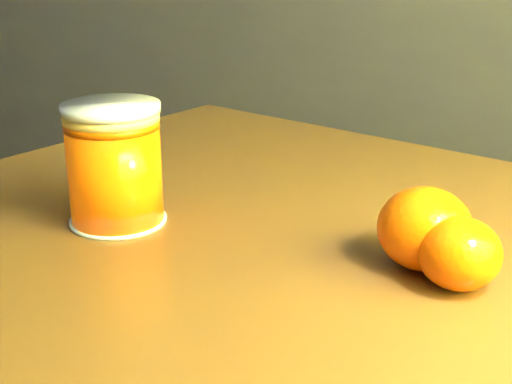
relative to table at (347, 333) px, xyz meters
The scene contains 5 objects.
kitchen_counter 1.51m from the table, 125.32° to the left, with size 3.15×0.60×0.90m, color #47474C.
table is the anchor object (origin of this frame).
juice_glass 0.26m from the table, 161.01° to the right, with size 0.09×0.09×0.11m.
orange_front 0.14m from the table, ahead, with size 0.08×0.08×0.07m, color #F75E04.
orange_back 0.16m from the table, 15.74° to the right, with size 0.06×0.06×0.06m, color #F75E04.
Camera 1 is at (1.10, -0.29, 0.94)m, focal length 50.00 mm.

